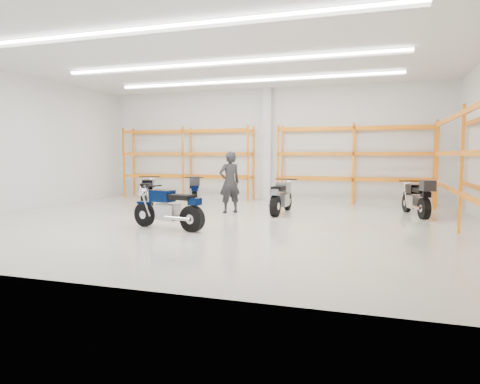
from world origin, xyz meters
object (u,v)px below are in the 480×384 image
(motorcycle_back_a, at_px, (147,194))
(motorcycle_back_b, at_px, (194,192))
(motorcycle_back_c, at_px, (281,198))
(motorcycle_main, at_px, (170,209))
(structural_column, at_px, (268,145))
(standing_man, at_px, (230,182))
(motorcycle_back_d, at_px, (417,198))

(motorcycle_back_a, xyz_separation_m, motorcycle_back_b, (1.31, 0.96, 0.03))
(motorcycle_back_a, relative_size, motorcycle_back_c, 0.97)
(motorcycle_main, xyz_separation_m, motorcycle_back_c, (1.99, 3.62, -0.00))
(motorcycle_back_a, xyz_separation_m, structural_column, (3.19, 4.01, 1.74))
(motorcycle_back_b, height_order, standing_man, standing_man)
(motorcycle_back_a, bearing_deg, motorcycle_back_c, 2.73)
(standing_man, bearing_deg, motorcycle_back_c, 147.87)
(motorcycle_back_d, bearing_deg, motorcycle_main, -144.73)
(motorcycle_back_c, relative_size, motorcycle_back_d, 1.00)
(motorcycle_back_a, height_order, motorcycle_back_b, motorcycle_back_b)
(motorcycle_main, xyz_separation_m, standing_man, (0.40, 3.32, 0.47))
(standing_man, bearing_deg, motorcycle_back_d, 146.56)
(motorcycle_back_b, relative_size, motorcycle_back_d, 0.95)
(motorcycle_main, xyz_separation_m, motorcycle_back_a, (-2.59, 3.40, 0.01))
(motorcycle_main, xyz_separation_m, motorcycle_back_b, (-1.28, 4.36, 0.04))
(motorcycle_back_c, xyz_separation_m, standing_man, (-1.59, -0.30, 0.47))
(motorcycle_back_a, relative_size, motorcycle_back_d, 0.96)
(motorcycle_back_d, relative_size, standing_man, 1.13)
(motorcycle_back_c, bearing_deg, motorcycle_main, -118.76)
(motorcycle_main, height_order, motorcycle_back_a, motorcycle_back_a)
(motorcycle_back_b, xyz_separation_m, standing_man, (1.68, -1.04, 0.43))
(motorcycle_back_a, height_order, standing_man, standing_man)
(motorcycle_back_d, xyz_separation_m, structural_column, (-5.39, 3.17, 1.71))
(motorcycle_main, relative_size, structural_column, 0.48)
(motorcycle_back_b, height_order, structural_column, structural_column)
(standing_man, bearing_deg, structural_column, -135.61)
(motorcycle_back_b, height_order, motorcycle_back_c, motorcycle_back_b)
(structural_column, bearing_deg, motorcycle_main, -94.63)
(motorcycle_back_d, xyz_separation_m, standing_man, (-5.60, -0.92, 0.43))
(motorcycle_back_b, relative_size, structural_column, 0.46)
(motorcycle_back_a, xyz_separation_m, motorcycle_back_c, (4.58, 0.22, -0.01))
(standing_man, relative_size, structural_column, 0.43)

